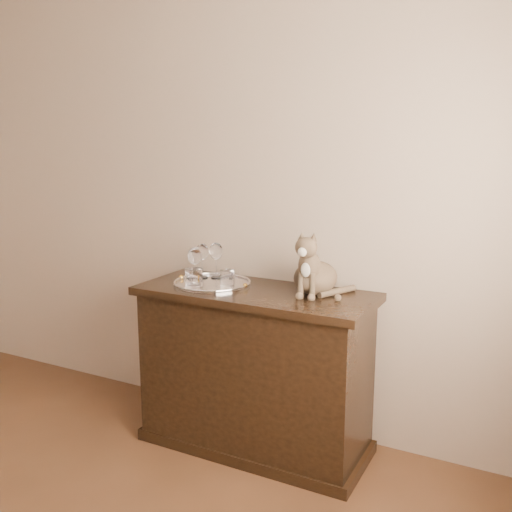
{
  "coord_description": "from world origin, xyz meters",
  "views": [
    {
      "loc": [
        1.88,
        -0.5,
        1.58
      ],
      "look_at": [
        0.6,
        1.95,
        1.02
      ],
      "focal_mm": 40.0,
      "sensor_mm": 36.0,
      "label": 1
    }
  ],
  "objects_px": {
    "wine_glass_a": "(202,261)",
    "tumbler_c": "(227,278)",
    "tray": "(212,284)",
    "wine_glass_c": "(195,265)",
    "sideboard": "(255,370)",
    "tumbler_b": "(194,278)",
    "wine_glass_b": "(216,260)",
    "cat": "(316,262)"
  },
  "relations": [
    {
      "from": "wine_glass_a",
      "to": "wine_glass_c",
      "type": "distance_m",
      "value": 0.12
    },
    {
      "from": "wine_glass_a",
      "to": "tumbler_b",
      "type": "bearing_deg",
      "value": -68.3
    },
    {
      "from": "tray",
      "to": "wine_glass_c",
      "type": "xyz_separation_m",
      "value": [
        -0.08,
        -0.04,
        0.1
      ]
    },
    {
      "from": "wine_glass_a",
      "to": "tumbler_c",
      "type": "relative_size",
      "value": 2.28
    },
    {
      "from": "wine_glass_a",
      "to": "wine_glass_b",
      "type": "height_order",
      "value": "wine_glass_b"
    },
    {
      "from": "wine_glass_a",
      "to": "tumbler_c",
      "type": "distance_m",
      "value": 0.23
    },
    {
      "from": "wine_glass_a",
      "to": "wine_glass_c",
      "type": "height_order",
      "value": "same"
    },
    {
      "from": "tumbler_c",
      "to": "wine_glass_c",
      "type": "bearing_deg",
      "value": -172.04
    },
    {
      "from": "wine_glass_b",
      "to": "cat",
      "type": "bearing_deg",
      "value": -2.79
    },
    {
      "from": "wine_glass_c",
      "to": "sideboard",
      "type": "bearing_deg",
      "value": 7.59
    },
    {
      "from": "sideboard",
      "to": "tray",
      "type": "height_order",
      "value": "tray"
    },
    {
      "from": "sideboard",
      "to": "wine_glass_a",
      "type": "xyz_separation_m",
      "value": [
        -0.36,
        0.07,
        0.53
      ]
    },
    {
      "from": "wine_glass_c",
      "to": "tumbler_b",
      "type": "height_order",
      "value": "wine_glass_c"
    },
    {
      "from": "wine_glass_c",
      "to": "tumbler_b",
      "type": "distance_m",
      "value": 0.11
    },
    {
      "from": "wine_glass_b",
      "to": "tumbler_b",
      "type": "relative_size",
      "value": 1.94
    },
    {
      "from": "tray",
      "to": "wine_glass_b",
      "type": "distance_m",
      "value": 0.16
    },
    {
      "from": "sideboard",
      "to": "wine_glass_a",
      "type": "bearing_deg",
      "value": 168.41
    },
    {
      "from": "sideboard",
      "to": "wine_glass_a",
      "type": "relative_size",
      "value": 6.41
    },
    {
      "from": "tray",
      "to": "sideboard",
      "type": "bearing_deg",
      "value": 0.55
    },
    {
      "from": "tumbler_b",
      "to": "tray",
      "type": "bearing_deg",
      "value": 77.92
    },
    {
      "from": "tray",
      "to": "tumbler_b",
      "type": "bearing_deg",
      "value": -102.08
    },
    {
      "from": "tumbler_c",
      "to": "cat",
      "type": "relative_size",
      "value": 0.26
    },
    {
      "from": "wine_glass_b",
      "to": "tumbler_b",
      "type": "distance_m",
      "value": 0.24
    },
    {
      "from": "wine_glass_a",
      "to": "cat",
      "type": "distance_m",
      "value": 0.65
    },
    {
      "from": "tray",
      "to": "wine_glass_c",
      "type": "relative_size",
      "value": 2.13
    },
    {
      "from": "tumbler_b",
      "to": "tumbler_c",
      "type": "distance_m",
      "value": 0.17
    },
    {
      "from": "tray",
      "to": "wine_glass_b",
      "type": "xyz_separation_m",
      "value": [
        -0.04,
        0.11,
        0.1
      ]
    },
    {
      "from": "wine_glass_b",
      "to": "cat",
      "type": "distance_m",
      "value": 0.59
    },
    {
      "from": "wine_glass_b",
      "to": "tumbler_c",
      "type": "height_order",
      "value": "wine_glass_b"
    },
    {
      "from": "tray",
      "to": "tumbler_b",
      "type": "relative_size",
      "value": 4.03
    },
    {
      "from": "tray",
      "to": "wine_glass_c",
      "type": "height_order",
      "value": "wine_glass_c"
    },
    {
      "from": "wine_glass_b",
      "to": "tumbler_b",
      "type": "height_order",
      "value": "wine_glass_b"
    },
    {
      "from": "wine_glass_a",
      "to": "cat",
      "type": "height_order",
      "value": "cat"
    },
    {
      "from": "sideboard",
      "to": "wine_glass_c",
      "type": "relative_size",
      "value": 6.38
    },
    {
      "from": "wine_glass_a",
      "to": "tumbler_b",
      "type": "height_order",
      "value": "wine_glass_a"
    },
    {
      "from": "tray",
      "to": "cat",
      "type": "bearing_deg",
      "value": 8.6
    },
    {
      "from": "sideboard",
      "to": "cat",
      "type": "height_order",
      "value": "cat"
    },
    {
      "from": "tray",
      "to": "wine_glass_a",
      "type": "xyz_separation_m",
      "value": [
        -0.11,
        0.08,
        0.1
      ]
    },
    {
      "from": "wine_glass_c",
      "to": "tumbler_c",
      "type": "height_order",
      "value": "wine_glass_c"
    },
    {
      "from": "sideboard",
      "to": "tumbler_b",
      "type": "relative_size",
      "value": 12.1
    },
    {
      "from": "wine_glass_b",
      "to": "cat",
      "type": "xyz_separation_m",
      "value": [
        0.58,
        -0.03,
        0.06
      ]
    },
    {
      "from": "wine_glass_a",
      "to": "wine_glass_b",
      "type": "distance_m",
      "value": 0.07
    }
  ]
}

